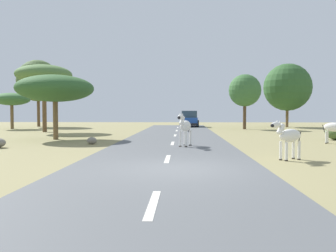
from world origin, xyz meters
The scene contains 14 objects.
ground_plane centered at (0.00, 0.00, 0.00)m, with size 90.00×90.00×0.00m, color #8E8456.
road centered at (-0.43, 0.00, 0.03)m, with size 6.00×64.00×0.05m, color #56595B.
lane_markings centered at (-0.43, -1.00, 0.05)m, with size 0.16×56.00×0.01m.
zebra_0 centered at (0.20, 6.48, 1.01)m, with size 0.79×1.65×1.60m.
zebra_1 centered at (8.20, 8.63, 0.87)m, with size 1.35×1.09×1.46m.
zebra_2 centered at (3.84, 2.23, 0.85)m, with size 1.36×1.00×1.43m.
car_0 centered at (0.85, 28.48, 0.85)m, with size 2.20×4.43×1.74m.
tree_0 centered at (11.47, 28.35, 4.34)m, with size 5.13×5.13×6.91m.
tree_2 centered at (-7.70, 10.85, 3.12)m, with size 4.67×4.67×3.95m.
tree_3 centered at (-11.47, 18.47, 4.75)m, with size 4.60×4.60×5.59m.
tree_4 centered at (-16.69, 23.36, 2.90)m, with size 3.50×3.50×3.54m.
tree_5 centered at (6.08, 23.84, 3.73)m, with size 3.11×3.11×5.31m.
tree_6 centered at (-16.24, 28.62, 5.17)m, with size 4.66×4.66×7.51m.
rock_0 centered at (-4.68, 7.88, 0.19)m, with size 0.52×0.41×0.38m, color gray.
Camera 1 is at (0.11, -10.22, 1.73)m, focal length 37.32 mm.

